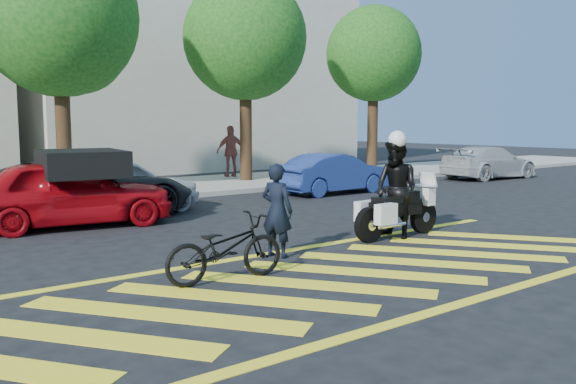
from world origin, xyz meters
TOP-DOWN VIEW (x-y plane):
  - ground at (0.00, 0.00)m, footprint 90.00×90.00m
  - sidewalk at (0.00, 12.00)m, footprint 60.00×5.00m
  - crosswalk at (-0.04, 0.00)m, footprint 12.33×4.00m
  - building_right at (9.00, 21.00)m, footprint 16.00×8.00m
  - tree_center at (0.13, 12.06)m, footprint 4.60×4.60m
  - tree_right at (6.63, 12.06)m, footprint 4.40×4.40m
  - tree_far_right at (13.13, 12.06)m, footprint 4.00×4.00m
  - officer_bike at (0.13, 1.63)m, footprint 0.56×0.67m
  - bicycle at (-1.39, 0.82)m, footprint 1.86×0.77m
  - police_motorcycle at (2.98, 1.56)m, footprint 2.23×0.71m
  - officer_moto at (2.97, 1.56)m, footprint 0.74×0.94m
  - red_convertible at (-1.64, 6.73)m, footprint 4.57×2.40m
  - parked_mid_left at (-0.90, 7.80)m, footprint 5.20×2.62m
  - parked_mid_right at (-0.10, 7.80)m, footprint 4.29×2.16m
  - parked_right at (7.01, 7.80)m, footprint 3.84×1.34m
  - parked_far_right at (15.30, 7.80)m, footprint 4.54×2.06m
  - pedestrian_right at (6.75, 13.39)m, footprint 1.23×0.73m

SIDE VIEW (x-z plane):
  - ground at x=0.00m, z-range 0.00..0.00m
  - crosswalk at x=-0.04m, z-range 0.00..0.01m
  - sidewalk at x=0.00m, z-range 0.00..0.15m
  - bicycle at x=-1.39m, z-range 0.00..0.95m
  - police_motorcycle at x=2.98m, z-range 0.04..1.03m
  - parked_right at x=7.01m, z-range 0.00..1.27m
  - parked_far_right at x=15.30m, z-range 0.00..1.29m
  - parked_mid_right at x=-0.10m, z-range 0.00..1.40m
  - parked_mid_left at x=-0.90m, z-range 0.00..1.41m
  - red_convertible at x=-1.64m, z-range 0.00..1.48m
  - officer_bike at x=0.13m, z-range 0.00..1.57m
  - officer_moto at x=2.97m, z-range 0.00..1.92m
  - pedestrian_right at x=6.75m, z-range 0.15..2.11m
  - tree_far_right at x=13.13m, z-range 1.39..8.49m
  - tree_right at x=6.63m, z-range 1.34..8.75m
  - tree_center at x=0.13m, z-range 1.31..8.88m
  - building_right at x=9.00m, z-range 0.00..11.00m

